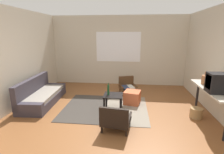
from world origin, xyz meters
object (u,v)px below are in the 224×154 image
armchair_by_window (127,86)px  console_shelf (211,92)px  ottoman_orange (132,97)px  glass_bottle (108,90)px  couch (41,95)px  wicker_basket (196,113)px  crt_television (219,83)px  coffee_table (113,99)px  armchair_striped_foreground (116,119)px  clay_vase (206,79)px

armchair_by_window → console_shelf: size_ratio=0.42×
ottoman_orange → glass_bottle: glass_bottle is taller
couch → wicker_basket: (4.25, -0.49, -0.11)m
armchair_by_window → crt_television: 2.98m
coffee_table → armchair_striped_foreground: armchair_striped_foreground is taller
console_shelf → clay_vase: 0.41m
couch → console_shelf: bearing=-8.5°
armchair_striped_foreground → console_shelf: 2.25m
wicker_basket → couch: bearing=173.5°
armchair_striped_foreground → crt_television: (2.11, 0.35, 0.76)m
console_shelf → wicker_basket: bearing=137.8°
crt_television → ottoman_orange: bearing=146.5°
armchair_by_window → crt_television: size_ratio=1.52×
ottoman_orange → crt_television: (1.75, -1.16, 0.83)m
crt_television → clay_vase: 0.63m
armchair_by_window → ottoman_orange: size_ratio=1.53×
couch → crt_television: bearing=-11.8°
wicker_basket → armchair_by_window: bearing=135.4°
clay_vase → crt_television: bearing=-90.3°
armchair_by_window → coffee_table: bearing=-102.8°
console_shelf → wicker_basket: (-0.20, 0.18, -0.60)m
armchair_by_window → armchair_striped_foreground: bearing=-94.4°
couch → glass_bottle: glass_bottle is taller
couch → glass_bottle: (2.05, -0.30, 0.35)m
clay_vase → wicker_basket: size_ratio=1.05×
armchair_by_window → clay_vase: 2.55m
armchair_by_window → armchair_striped_foreground: armchair_striped_foreground is taller
wicker_basket → clay_vase: bearing=41.5°
couch → coffee_table: couch is taller
coffee_table → crt_television: 2.45m
couch → clay_vase: (4.45, -0.31, 0.70)m
glass_bottle → wicker_basket: size_ratio=1.09×
ottoman_orange → couch: bearing=-175.1°
wicker_basket → console_shelf: bearing=-42.2°
ottoman_orange → coffee_table: bearing=-134.0°
armchair_striped_foreground → crt_television: bearing=9.5°
console_shelf → crt_television: 0.40m
crt_television → wicker_basket: crt_television is taller
ottoman_orange → wicker_basket: bearing=-24.6°
glass_bottle → coffee_table: bearing=0.4°
coffee_table → clay_vase: 2.35m
armchair_by_window → glass_bottle: (-0.47, -1.52, 0.33)m
coffee_table → clay_vase: size_ratio=1.61×
couch → armchair_striped_foreground: 2.66m
coffee_table → armchair_striped_foreground: 1.00m
armchair_by_window → armchair_striped_foreground: (-0.19, -2.50, 0.02)m
armchair_by_window → wicker_basket: armchair_by_window is taller
clay_vase → glass_bottle: (-2.40, 0.01, -0.35)m
glass_bottle → ottoman_orange: bearing=39.7°
armchair_striped_foreground → glass_bottle: (-0.28, 0.98, 0.32)m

